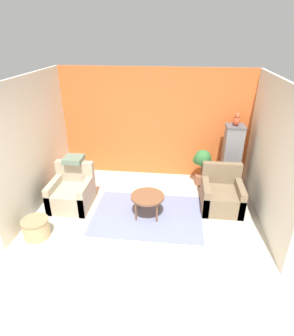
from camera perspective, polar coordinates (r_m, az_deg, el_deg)
ground_plane at (r=4.56m, az=-2.30°, el=-18.60°), size 20.00×20.00×0.00m
wall_back_accent at (r=6.56m, az=1.57°, el=8.91°), size 4.41×0.06×2.52m
wall_left at (r=5.77m, az=-22.08°, el=4.47°), size 0.06×3.02×2.52m
wall_right at (r=5.34m, az=23.89°, el=2.45°), size 0.06×3.02×2.52m
area_rug at (r=5.49m, az=0.10°, el=-9.51°), size 2.08×1.50×0.01m
coffee_table at (r=5.27m, az=0.11°, el=-6.06°), size 0.63×0.63×0.44m
armchair_left at (r=5.85m, az=-15.00°, el=-4.96°), size 0.77×0.81×0.84m
armchair_right at (r=5.78m, az=14.89°, el=-5.37°), size 0.77×0.81×0.84m
birdcage at (r=6.45m, az=16.74°, el=2.06°), size 0.46×0.46×1.42m
parrot at (r=6.16m, az=17.77°, el=9.36°), size 0.13×0.24×0.28m
potted_plant at (r=6.39m, az=11.13°, el=1.06°), size 0.41×0.37×0.85m
wicker_basket at (r=5.26m, az=-21.63°, el=-11.19°), size 0.46×0.46×0.34m
throw_pillow at (r=5.81m, az=-14.69°, el=1.75°), size 0.37×0.37×0.10m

